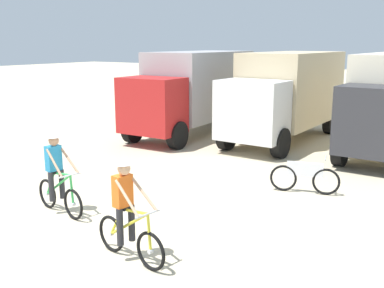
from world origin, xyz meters
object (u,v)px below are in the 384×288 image
Objects in this scene: cyclist_orange_shirt at (57,176)px; bicycle_spare at (305,178)px; cyclist_cowboy_hat at (127,214)px; box_truck_tan_camper at (287,92)px; box_truck_grey_hauler at (193,88)px.

bicycle_spare is at bearing 46.63° from cyclist_orange_shirt.
cyclist_orange_shirt and cyclist_cowboy_hat have the same top height.
bicycle_spare is (2.87, -5.78, -1.48)m from box_truck_tan_camper.
cyclist_cowboy_hat is at bearing -17.24° from cyclist_orange_shirt.
box_truck_tan_camper is at bearing 98.02° from cyclist_cowboy_hat.
box_truck_tan_camper is at bearing 12.97° from box_truck_grey_hauler.
box_truck_tan_camper is at bearing 116.37° from bicycle_spare.
box_truck_grey_hauler is 1.00× the size of box_truck_tan_camper.
cyclist_cowboy_hat is 5.38m from bicycle_spare.
box_truck_grey_hauler is 3.79m from box_truck_tan_camper.
box_truck_grey_hauler reaches higher than bicycle_spare.
box_truck_tan_camper is (3.69, 0.85, 0.00)m from box_truck_grey_hauler.
cyclist_orange_shirt is (2.46, -9.27, -1.03)m from box_truck_grey_hauler.
cyclist_orange_shirt is at bearing -75.13° from box_truck_grey_hauler.
box_truck_grey_hauler reaches higher than cyclist_orange_shirt.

